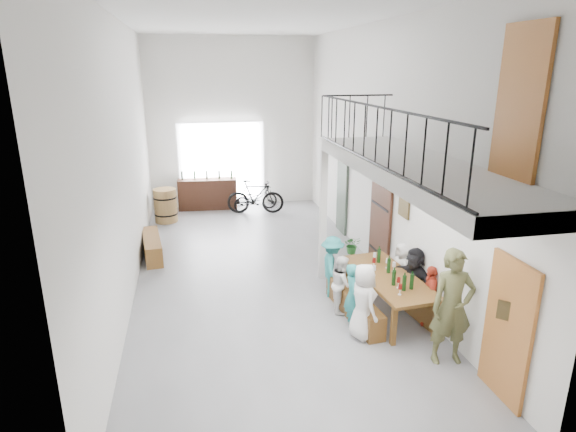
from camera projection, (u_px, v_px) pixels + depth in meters
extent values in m
plane|color=slate|center=(262.00, 274.00, 11.01)|extent=(12.00, 12.00, 0.00)
plane|color=white|center=(232.00, 124.00, 15.80)|extent=(5.50, 0.00, 5.50)
plane|color=white|center=(353.00, 263.00, 4.58)|extent=(5.50, 0.00, 5.50)
plane|color=white|center=(124.00, 160.00, 9.66)|extent=(0.00, 12.00, 12.00)
plane|color=white|center=(381.00, 151.00, 10.73)|extent=(0.00, 12.00, 12.00)
plane|color=white|center=(257.00, 15.00, 9.38)|extent=(12.00, 12.00, 0.00)
cube|color=white|center=(222.00, 165.00, 16.07)|extent=(2.80, 0.08, 2.80)
cube|color=#9F5E27|center=(507.00, 331.00, 6.64)|extent=(0.06, 0.95, 2.10)
cube|color=#371C10|center=(380.00, 229.00, 10.96)|extent=(0.06, 1.10, 2.00)
cube|color=#323D32|center=(342.00, 198.00, 13.58)|extent=(0.06, 0.80, 2.00)
cube|color=#9F5E27|center=(520.00, 103.00, 6.11)|extent=(0.06, 0.90, 1.95)
cube|color=#44361B|center=(404.00, 204.00, 9.67)|extent=(0.04, 0.45, 0.55)
cylinder|color=white|center=(360.00, 157.00, 11.95)|extent=(0.04, 0.28, 0.28)
cube|color=silver|center=(416.00, 170.00, 7.52)|extent=(1.50, 5.60, 0.25)
cube|color=black|center=(375.00, 106.00, 7.08)|extent=(0.03, 5.60, 0.03)
cube|color=black|center=(372.00, 162.00, 7.33)|extent=(0.03, 5.60, 0.03)
cube|color=black|center=(358.00, 95.00, 9.83)|extent=(1.50, 0.03, 0.03)
cube|color=silver|center=(323.00, 216.00, 10.41)|extent=(0.14, 0.14, 2.88)
cube|color=brown|center=(388.00, 277.00, 9.02)|extent=(1.15, 2.42, 0.06)
cube|color=brown|center=(394.00, 326.00, 8.10)|extent=(0.09, 0.09, 0.73)
cube|color=brown|center=(436.00, 319.00, 8.32)|extent=(0.09, 0.09, 0.73)
cube|color=brown|center=(346.00, 278.00, 9.95)|extent=(0.09, 0.09, 0.73)
cube|color=brown|center=(382.00, 273.00, 10.17)|extent=(0.09, 0.09, 0.73)
cube|color=brown|center=(354.00, 304.00, 9.10)|extent=(0.50, 2.06, 0.47)
cube|color=brown|center=(409.00, 299.00, 9.36)|extent=(0.48, 1.88, 0.43)
cylinder|color=black|center=(379.00, 254.00, 9.58)|extent=(0.07, 0.07, 0.35)
cylinder|color=black|center=(389.00, 264.00, 9.10)|extent=(0.07, 0.07, 0.35)
cylinder|color=black|center=(394.00, 276.00, 8.58)|extent=(0.07, 0.07, 0.35)
cylinder|color=black|center=(404.00, 281.00, 8.37)|extent=(0.07, 0.07, 0.35)
cylinder|color=black|center=(412.00, 280.00, 8.43)|extent=(0.07, 0.07, 0.35)
cube|color=brown|center=(152.00, 246.00, 12.00)|extent=(0.60, 1.83, 0.50)
cylinder|color=olive|center=(166.00, 205.00, 14.60)|extent=(0.68, 0.68, 1.02)
cylinder|color=black|center=(166.00, 213.00, 14.68)|extent=(0.70, 0.70, 0.05)
cylinder|color=black|center=(165.00, 197.00, 14.53)|extent=(0.70, 0.70, 0.05)
cube|color=#371C10|center=(208.00, 194.00, 15.96)|extent=(1.94, 0.68, 1.01)
cylinder|color=black|center=(182.00, 176.00, 15.69)|extent=(0.06, 0.06, 0.28)
cylinder|color=black|center=(194.00, 175.00, 15.76)|extent=(0.06, 0.06, 0.28)
cylinder|color=black|center=(207.00, 175.00, 15.79)|extent=(0.06, 0.06, 0.28)
cylinder|color=black|center=(219.00, 175.00, 15.81)|extent=(0.06, 0.06, 0.28)
cylinder|color=black|center=(231.00, 174.00, 15.85)|extent=(0.06, 0.06, 0.28)
imported|color=white|center=(363.00, 302.00, 8.25)|extent=(0.53, 0.72, 1.36)
imported|color=teal|center=(352.00, 295.00, 8.69)|extent=(0.35, 0.48, 1.19)
imported|color=white|center=(342.00, 284.00, 9.21)|extent=(0.53, 0.62, 1.12)
imported|color=teal|center=(332.00, 267.00, 9.80)|extent=(0.58, 0.88, 1.28)
imported|color=red|center=(430.00, 295.00, 8.72)|extent=(0.50, 0.73, 1.15)
imported|color=black|center=(413.00, 280.00, 9.18)|extent=(0.80, 1.26, 1.29)
imported|color=white|center=(401.00, 268.00, 9.93)|extent=(0.37, 0.55, 1.10)
imported|color=brown|center=(452.00, 307.00, 7.49)|extent=(0.74, 0.53, 1.91)
imported|color=#184C1B|center=(352.00, 245.00, 12.16)|extent=(0.48, 0.44, 0.46)
imported|color=black|center=(256.00, 199.00, 15.78)|extent=(1.63, 0.94, 0.81)
imported|color=black|center=(255.00, 197.00, 15.44)|extent=(1.89, 0.85, 1.10)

